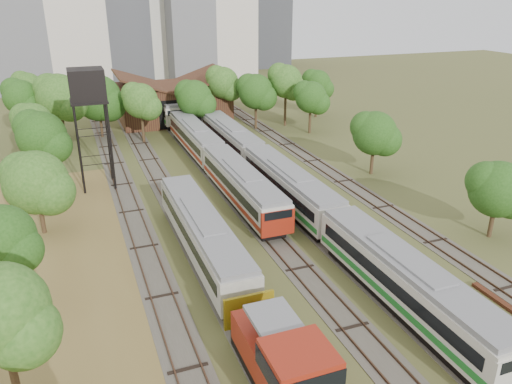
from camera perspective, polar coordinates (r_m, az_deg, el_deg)
name	(u,v)px	position (r m, az deg, el deg)	size (l,w,h in m)	color
ground	(414,353)	(30.30, 17.57, -17.19)	(240.00, 240.00, 0.00)	#475123
dry_grass_patch	(66,340)	(31.79, -20.90, -15.55)	(14.00, 60.00, 0.04)	brown
tracks	(248,195)	(49.05, -0.87, -0.31)	(24.60, 80.00, 0.19)	#4C473D
railcar_red_set	(215,159)	(54.07, -4.65, 3.79)	(2.81, 34.58, 3.47)	black
railcar_green_set	(289,187)	(46.08, 3.84, 0.57)	(2.85, 52.08, 3.52)	black
railcar_rear	(166,107)	(79.72, -10.28, 9.57)	(3.05, 16.08, 3.78)	black
shunter_locomotive	(284,363)	(25.46, 3.19, -18.97)	(3.06, 8.12, 4.01)	black
old_grey_coach	(203,234)	(37.40, -6.11, -4.80)	(2.77, 18.00, 3.42)	black
water_tower	(87,89)	(51.09, -18.73, 11.13)	(3.44, 3.44, 11.89)	black
maintenance_shed	(173,102)	(78.75, -9.46, 10.15)	(16.45, 11.55, 7.58)	#3A1C15
tree_band_left	(27,154)	(48.14, -24.68, 3.92)	(7.24, 70.99, 8.43)	#382616
tree_band_far	(177,93)	(70.47, -9.06, 11.14)	(42.77, 10.00, 9.12)	#382616
tree_band_right	(380,133)	(55.21, 13.98, 6.55)	(5.84, 38.65, 7.24)	#382616
tower_far_right	(262,11)	(137.25, 0.69, 20.02)	(12.00, 12.00, 28.00)	#3A3B41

